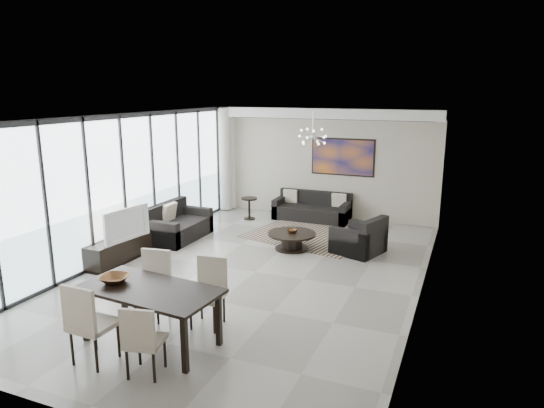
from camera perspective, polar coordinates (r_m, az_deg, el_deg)
The scene contains 20 objects.
room_shell at distance 8.67m, azimuth 0.69°, elevation 0.55°, with size 6.00×9.00×2.90m.
window_wall at distance 10.34m, azimuth -16.66°, elevation 2.17°, with size 0.37×8.95×2.90m.
soffit at distance 12.69m, azimuth 6.06°, elevation 10.55°, with size 5.98×0.40×0.26m, color white.
painting at distance 12.82m, azimuth 8.31°, elevation 5.49°, with size 1.68×0.04×0.98m, color #CA691C.
chandelier at distance 10.91m, azimuth 4.82°, elevation 7.93°, with size 0.66×0.66×0.71m.
rug at distance 11.49m, azimuth 4.43°, elevation -3.74°, with size 2.71×2.09×0.01m, color black.
coffee_table at distance 10.48m, azimuth 2.34°, elevation -4.24°, with size 1.04×1.04×0.36m.
bowl_coffee at distance 10.47m, azimuth 2.38°, elevation -3.16°, with size 0.22×0.22×0.07m, color brown.
sofa_main at distance 12.89m, azimuth 4.76°, elevation -0.75°, with size 1.99×0.81×0.72m.
loveseat at distance 11.41m, azimuth -11.13°, elevation -2.65°, with size 0.92×1.63×0.82m.
armchair at distance 10.39m, azimuth 10.31°, elevation -4.25°, with size 1.14×1.17×0.79m.
side_table at distance 12.84m, azimuth -2.69°, elevation -0.09°, with size 0.42×0.42×0.58m.
tv_console at distance 10.20m, azimuth -17.56°, elevation -5.15°, with size 0.44×1.56×0.49m, color black.
television at distance 9.93m, azimuth -17.15°, elevation -2.21°, with size 1.12×0.15×0.64m, color gray.
dining_table at distance 6.77m, azimuth -14.20°, elevation -10.23°, with size 1.98×1.12×0.79m.
dining_chair_sw at distance 6.51m, azimuth -20.97°, elevation -12.53°, with size 0.51×0.51×1.09m.
dining_chair_se at distance 6.10m, azimuth -15.08°, elevation -14.89°, with size 0.51×0.51×0.93m.
dining_chair_nw at distance 7.61m, azimuth -13.72°, elevation -8.52°, with size 0.53×0.53×1.02m.
dining_chair_ne at distance 7.20m, azimuth -7.34°, elevation -9.59°, with size 0.50×0.50×1.00m.
bowl_dining at distance 7.05m, azimuth -18.02°, elevation -8.37°, with size 0.39×0.39×0.09m, color brown.
Camera 1 is at (3.59, -7.86, 3.37)m, focal length 32.00 mm.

